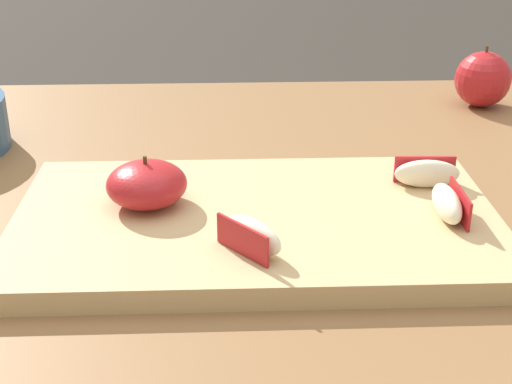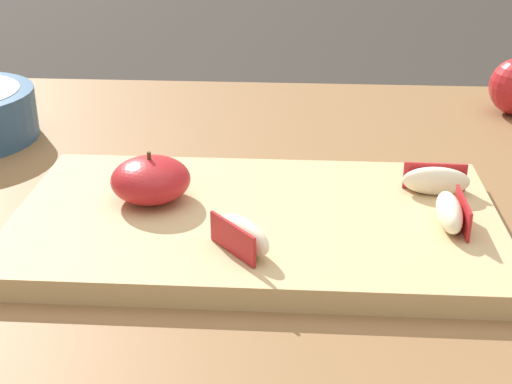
% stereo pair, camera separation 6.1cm
% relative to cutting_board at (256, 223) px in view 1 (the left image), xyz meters
% --- Properties ---
extents(dining_table, '(1.43, 0.77, 0.74)m').
position_rel_cutting_board_xyz_m(dining_table, '(0.05, 0.10, -0.11)').
color(dining_table, brown).
rests_on(dining_table, ground_plane).
extents(cutting_board, '(0.43, 0.25, 0.02)m').
position_rel_cutting_board_xyz_m(cutting_board, '(0.00, 0.00, 0.00)').
color(cutting_board, tan).
rests_on(cutting_board, dining_table).
extents(apple_half_skin_up, '(0.07, 0.07, 0.05)m').
position_rel_cutting_board_xyz_m(apple_half_skin_up, '(-0.10, 0.02, 0.03)').
color(apple_half_skin_up, '#B21E23').
rests_on(apple_half_skin_up, cutting_board).
extents(apple_wedge_left, '(0.06, 0.02, 0.03)m').
position_rel_cutting_board_xyz_m(apple_wedge_left, '(0.17, 0.05, 0.02)').
color(apple_wedge_left, '#F4EACC').
rests_on(apple_wedge_left, cutting_board).
extents(apple_wedge_right, '(0.06, 0.06, 0.03)m').
position_rel_cutting_board_xyz_m(apple_wedge_right, '(-0.01, -0.07, 0.02)').
color(apple_wedge_right, '#F4EACC').
rests_on(apple_wedge_right, cutting_board).
extents(apple_wedge_near_knife, '(0.02, 0.06, 0.03)m').
position_rel_cutting_board_xyz_m(apple_wedge_near_knife, '(0.17, -0.02, 0.02)').
color(apple_wedge_near_knife, '#F4EACC').
rests_on(apple_wedge_near_knife, cutting_board).
extents(whole_apple_crimson, '(0.07, 0.07, 0.08)m').
position_rel_cutting_board_xyz_m(whole_apple_crimson, '(0.32, 0.36, 0.03)').
color(whole_apple_crimson, '#B21E23').
rests_on(whole_apple_crimson, dining_table).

